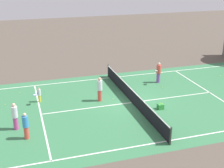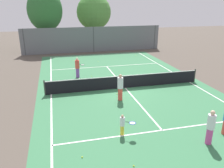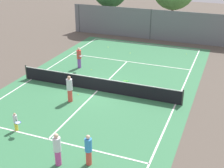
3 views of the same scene
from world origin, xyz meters
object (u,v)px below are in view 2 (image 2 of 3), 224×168
Objects in this scene: tennis_ball_5 at (134,166)px; tennis_ball_6 at (98,61)px; player_2 at (120,87)px; player_3 at (211,127)px; tennis_ball_1 at (117,94)px; tennis_ball_3 at (73,61)px; player_0 at (77,67)px; player_1 at (123,124)px; tennis_ball_2 at (82,157)px; tennis_ball_4 at (136,56)px; tennis_ball_0 at (92,76)px; ball_crate at (138,78)px.

tennis_ball_5 and tennis_ball_6 have the same top height.
player_2 is 6.42m from player_3.
player_3 reaches higher than tennis_ball_6.
tennis_ball_1 is 1.00× the size of tennis_ball_3.
player_0 reaches higher than player_1.
player_2 is at bearing 59.52° from tennis_ball_2.
tennis_ball_5 is at bearing -100.20° from tennis_ball_1.
tennis_ball_1 is at bearing -115.73° from tennis_ball_4.
tennis_ball_1 is at bearing 110.07° from player_3.
player_1 is at bearing -90.16° from tennis_ball_0.
player_2 reaches higher than tennis_ball_0.
player_0 is at bearing 115.91° from tennis_ball_1.
player_2 reaches higher than tennis_ball_3.
tennis_ball_4 is at bearing 46.37° from tennis_ball_0.
tennis_ball_5 is at bearing -85.80° from player_0.
tennis_ball_0 is at bearing -133.63° from tennis_ball_4.
player_3 is 25.69× the size of tennis_ball_4.
player_0 is at bearing 171.77° from tennis_ball_0.
tennis_ball_1 is 1.00× the size of tennis_ball_6.
tennis_ball_5 is at bearing -87.57° from tennis_ball_3.
tennis_ball_3 is (1.16, 17.17, 0.00)m from tennis_ball_2.
tennis_ball_0 is at bearing 103.60° from tennis_ball_1.
player_0 reaches higher than tennis_ball_4.
tennis_ball_2 is 2.20m from tennis_ball_5.
player_3 is at bearing -75.14° from tennis_ball_3.
player_3 is (4.78, -11.54, -0.02)m from player_0.
tennis_ball_2 is 17.21m from tennis_ball_3.
player_3 is 18.17m from tennis_ball_3.
tennis_ball_5 is (0.90, -12.23, -0.86)m from player_0.
tennis_ball_2 is at bearing 151.26° from tennis_ball_5.
tennis_ball_5 is at bearing -96.13° from tennis_ball_6.
tennis_ball_6 is at bearing 61.54° from player_0.
player_1 is 2.60m from tennis_ball_2.
player_2 reaches higher than ball_crate.
tennis_ball_2 is (-2.18, -1.31, -0.54)m from player_1.
player_0 is 10.28m from tennis_ball_4.
player_1 is (1.15, -9.85, -0.32)m from player_0.
tennis_ball_2 is at bearing -122.54° from ball_crate.
player_0 is at bearing 96.64° from player_1.
player_1 is 16.52× the size of tennis_ball_1.
tennis_ball_0 is at bearing 107.58° from player_3.
player_2 is 13.58m from tennis_ball_4.
player_3 is at bearing -89.99° from ball_crate.
tennis_ball_0 is at bearing -106.74° from tennis_ball_6.
tennis_ball_4 is at bearing 63.86° from tennis_ball_2.
tennis_ball_1 is (2.26, -4.65, -0.86)m from player_0.
player_2 is 27.16× the size of tennis_ball_5.
tennis_ball_2 is at bearing -95.30° from player_0.
tennis_ball_3 is (-2.14, 10.66, 0.00)m from tennis_ball_1.
tennis_ball_0 and tennis_ball_6 have the same top height.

